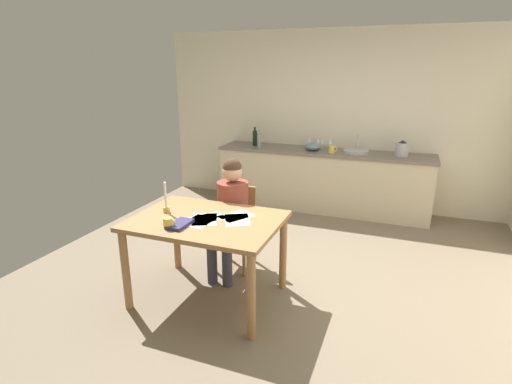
% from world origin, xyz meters
% --- Properties ---
extents(ground_plane, '(5.20, 5.20, 0.04)m').
position_xyz_m(ground_plane, '(0.00, 0.00, -0.02)').
color(ground_plane, '#7A6B56').
extents(wall_back, '(5.20, 0.12, 2.60)m').
position_xyz_m(wall_back, '(0.00, 2.60, 1.30)').
color(wall_back, silver).
rests_on(wall_back, ground).
extents(kitchen_counter, '(3.11, 0.64, 0.90)m').
position_xyz_m(kitchen_counter, '(0.00, 2.24, 0.45)').
color(kitchen_counter, beige).
rests_on(kitchen_counter, ground).
extents(dining_table, '(1.29, 0.94, 0.78)m').
position_xyz_m(dining_table, '(-0.45, -0.58, 0.67)').
color(dining_table, '#9E7042').
rests_on(dining_table, ground).
extents(chair_at_table, '(0.42, 0.42, 0.86)m').
position_xyz_m(chair_at_table, '(-0.48, 0.14, 0.48)').
color(chair_at_table, '#9E7042').
rests_on(chair_at_table, ground).
extents(person_seated, '(0.33, 0.60, 1.19)m').
position_xyz_m(person_seated, '(-0.47, -0.01, 0.68)').
color(person_seated, brown).
rests_on(person_seated, ground).
extents(coffee_mug, '(0.11, 0.08, 0.09)m').
position_xyz_m(coffee_mug, '(-0.64, -0.88, 0.83)').
color(coffee_mug, '#F2CC4C').
rests_on(coffee_mug, dining_table).
extents(candlestick, '(0.06, 0.06, 0.29)m').
position_xyz_m(candlestick, '(-0.87, -0.56, 0.87)').
color(candlestick, gold).
rests_on(candlestick, dining_table).
extents(book_magazine, '(0.15, 0.25, 0.03)m').
position_xyz_m(book_magazine, '(-0.58, -0.80, 0.80)').
color(book_magazine, navy).
rests_on(book_magazine, dining_table).
extents(paper_letter, '(0.32, 0.36, 0.00)m').
position_xyz_m(paper_letter, '(-0.18, -0.50, 0.79)').
color(paper_letter, white).
rests_on(paper_letter, dining_table).
extents(paper_bill, '(0.33, 0.36, 0.00)m').
position_xyz_m(paper_bill, '(-0.23, -0.42, 0.79)').
color(paper_bill, white).
rests_on(paper_bill, dining_table).
extents(paper_envelope, '(0.22, 0.30, 0.00)m').
position_xyz_m(paper_envelope, '(-0.47, -0.65, 0.79)').
color(paper_envelope, white).
rests_on(paper_envelope, dining_table).
extents(paper_receipt, '(0.32, 0.36, 0.00)m').
position_xyz_m(paper_receipt, '(-0.45, -0.59, 0.79)').
color(paper_receipt, white).
rests_on(paper_receipt, dining_table).
extents(paper_notice, '(0.34, 0.36, 0.00)m').
position_xyz_m(paper_notice, '(-0.44, -0.55, 0.79)').
color(paper_notice, white).
rests_on(paper_notice, dining_table).
extents(sink_unit, '(0.36, 0.36, 0.24)m').
position_xyz_m(sink_unit, '(0.46, 2.24, 0.92)').
color(sink_unit, '#B2B7BC').
rests_on(sink_unit, kitchen_counter).
extents(bottle_oil, '(0.07, 0.07, 0.29)m').
position_xyz_m(bottle_oil, '(-1.07, 2.23, 1.02)').
color(bottle_oil, black).
rests_on(bottle_oil, kitchen_counter).
extents(bottle_vinegar, '(0.06, 0.06, 0.26)m').
position_xyz_m(bottle_vinegar, '(-0.97, 2.14, 1.01)').
color(bottle_vinegar, '#8C999E').
rests_on(bottle_vinegar, kitchen_counter).
extents(mixing_bowl, '(0.24, 0.24, 0.11)m').
position_xyz_m(mixing_bowl, '(-0.15, 2.20, 0.95)').
color(mixing_bowl, '#668C99').
rests_on(mixing_bowl, kitchen_counter).
extents(stovetop_kettle, '(0.18, 0.18, 0.22)m').
position_xyz_m(stovetop_kettle, '(1.07, 2.24, 1.00)').
color(stovetop_kettle, '#B7BABF').
rests_on(stovetop_kettle, kitchen_counter).
extents(wine_glass_near_sink, '(0.07, 0.07, 0.15)m').
position_xyz_m(wine_glass_near_sink, '(0.06, 2.39, 1.01)').
color(wine_glass_near_sink, silver).
rests_on(wine_glass_near_sink, kitchen_counter).
extents(wine_glass_by_kettle, '(0.07, 0.07, 0.15)m').
position_xyz_m(wine_glass_by_kettle, '(-0.05, 2.39, 1.01)').
color(wine_glass_by_kettle, silver).
rests_on(wine_glass_by_kettle, kitchen_counter).
extents(wine_glass_back_left, '(0.07, 0.07, 0.15)m').
position_xyz_m(wine_glass_back_left, '(-0.12, 2.39, 1.01)').
color(wine_glass_back_left, silver).
rests_on(wine_glass_back_left, kitchen_counter).
extents(wine_glass_back_right, '(0.07, 0.07, 0.15)m').
position_xyz_m(wine_glass_back_right, '(-0.25, 2.39, 1.01)').
color(wine_glass_back_right, silver).
rests_on(wine_glass_back_right, kitchen_counter).
extents(teacup_on_counter, '(0.12, 0.08, 0.11)m').
position_xyz_m(teacup_on_counter, '(0.15, 2.09, 0.95)').
color(teacup_on_counter, '#F2CC4C').
rests_on(teacup_on_counter, kitchen_counter).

